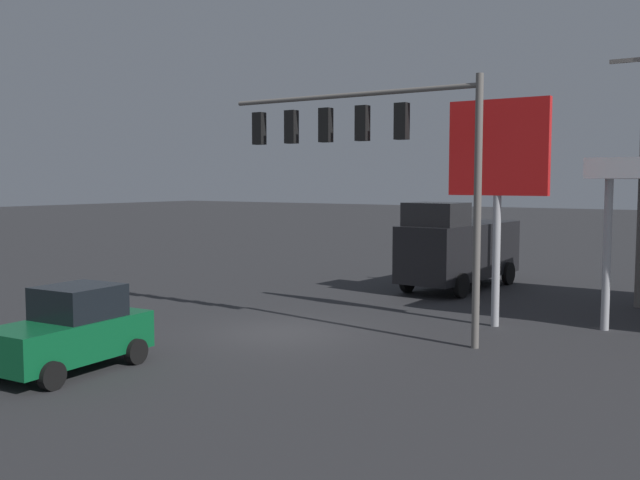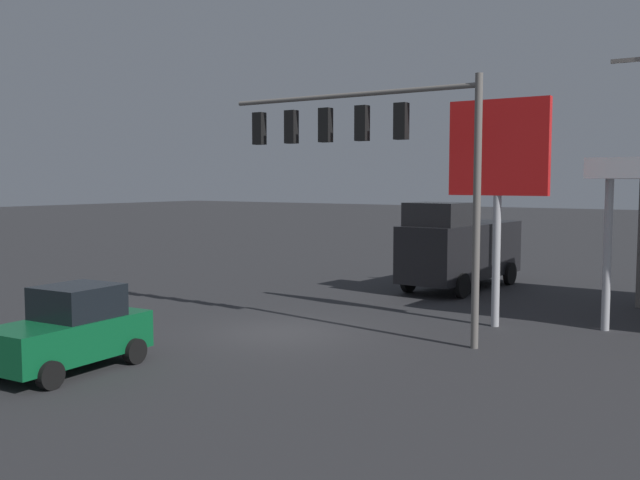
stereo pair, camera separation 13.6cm
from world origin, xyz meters
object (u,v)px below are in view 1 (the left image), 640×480
(delivery_truck, at_px, (458,248))
(hatchback_crossing, at_px, (72,330))
(traffic_signal_assembly, at_px, (365,142))
(price_sign, at_px, (498,158))

(delivery_truck, bearing_deg, hatchback_crossing, -4.61)
(delivery_truck, bearing_deg, traffic_signal_assembly, 10.31)
(traffic_signal_assembly, bearing_deg, price_sign, -133.19)
(hatchback_crossing, relative_size, delivery_truck, 0.56)
(traffic_signal_assembly, height_order, price_sign, traffic_signal_assembly)
(price_sign, height_order, delivery_truck, price_sign)
(hatchback_crossing, height_order, delivery_truck, delivery_truck)
(hatchback_crossing, xyz_separation_m, delivery_truck, (-2.50, -16.81, 0.75))
(price_sign, relative_size, hatchback_crossing, 1.75)
(traffic_signal_assembly, relative_size, price_sign, 1.19)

